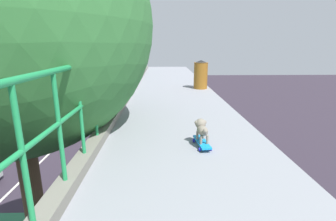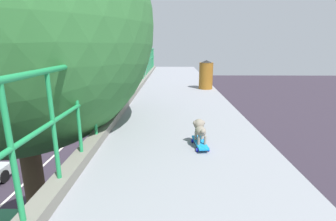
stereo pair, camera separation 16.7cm
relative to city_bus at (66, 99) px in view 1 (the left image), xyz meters
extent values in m
cylinder|color=#1F8E4D|center=(8.84, -23.56, 4.63)|extent=(0.04, 0.04, 1.09)
cylinder|color=#1F8E4D|center=(8.84, -22.91, 4.63)|extent=(0.04, 0.04, 1.09)
cylinder|color=#1F8E4D|center=(8.84, -22.26, 4.63)|extent=(0.04, 0.04, 1.09)
cylinder|color=#1F8E4D|center=(8.84, -21.62, 4.63)|extent=(0.04, 0.04, 1.09)
cylinder|color=#1F8E4D|center=(8.84, -20.97, 4.63)|extent=(0.04, 0.04, 1.09)
cylinder|color=#1F8E4D|center=(8.84, -20.32, 4.63)|extent=(0.04, 0.04, 1.09)
cylinder|color=#1F8E4D|center=(8.84, -19.68, 4.63)|extent=(0.04, 0.04, 1.09)
cylinder|color=#1F8E4D|center=(8.84, -19.03, 4.63)|extent=(0.04, 0.04, 1.09)
cylinder|color=#1F8E4D|center=(8.84, -18.38, 4.63)|extent=(0.04, 0.04, 1.09)
cylinder|color=#1F8E4D|center=(8.84, -17.74, 4.63)|extent=(0.04, 0.04, 1.09)
cylinder|color=#1F8E4D|center=(8.84, -17.09, 4.63)|extent=(0.04, 0.04, 1.09)
cylinder|color=#1F8E4D|center=(8.84, -16.44, 4.63)|extent=(0.04, 0.04, 1.09)
cylinder|color=#1F8E4D|center=(8.84, -15.80, 4.63)|extent=(0.04, 0.04, 1.09)
cylinder|color=#1F8E4D|center=(8.84, -15.15, 4.63)|extent=(0.04, 0.04, 1.09)
cylinder|color=#1F8E4D|center=(8.84, -14.50, 4.63)|extent=(0.04, 0.04, 1.09)
cylinder|color=#1F8E4D|center=(8.84, -13.86, 4.63)|extent=(0.04, 0.04, 1.09)
cylinder|color=#1F8E4D|center=(8.84, -13.21, 4.63)|extent=(0.04, 0.04, 1.09)
cylinder|color=#1F8E4D|center=(8.84, -12.56, 4.63)|extent=(0.04, 0.04, 1.09)
cylinder|color=#1F8E4D|center=(8.84, -11.92, 4.63)|extent=(0.04, 0.04, 1.09)
cylinder|color=#1F8E4D|center=(8.84, -11.27, 4.63)|extent=(0.04, 0.04, 1.09)
cylinder|color=#1F8E4D|center=(8.84, -10.62, 4.63)|extent=(0.04, 0.04, 1.09)
cylinder|color=#1F8E4D|center=(8.84, -9.98, 4.63)|extent=(0.04, 0.04, 1.09)
cylinder|color=#1F8E4D|center=(8.84, -9.33, 4.63)|extent=(0.04, 0.04, 1.09)
cube|color=beige|center=(0.00, 0.00, -0.08)|extent=(2.40, 10.60, 2.83)
cube|color=black|center=(0.00, 0.00, 0.42)|extent=(2.42, 9.75, 0.70)
cylinder|color=black|center=(1.15, 3.71, -1.29)|extent=(0.28, 0.96, 0.96)
cylinder|color=black|center=(-1.15, 3.71, -1.29)|extent=(0.28, 0.96, 0.96)
cylinder|color=black|center=(1.15, -2.92, -1.29)|extent=(0.28, 0.96, 0.96)
cylinder|color=black|center=(-1.15, -2.92, -1.29)|extent=(0.28, 0.96, 0.96)
ellipsoid|color=#316D34|center=(7.26, -20.80, 5.72)|extent=(4.84, 4.84, 4.42)
cube|color=#138BDA|center=(10.41, -21.77, 4.02)|extent=(0.20, 0.55, 0.02)
cylinder|color=#1318AC|center=(10.47, -21.59, 3.98)|extent=(0.03, 0.06, 0.05)
cylinder|color=#1318AC|center=(10.31, -21.61, 3.98)|extent=(0.03, 0.06, 0.05)
cylinder|color=#1318AC|center=(10.51, -21.94, 3.98)|extent=(0.03, 0.06, 0.05)
cylinder|color=#1318AC|center=(10.35, -21.96, 3.98)|extent=(0.03, 0.06, 0.05)
cylinder|color=gray|center=(10.45, -21.68, 4.09)|extent=(0.04, 0.04, 0.13)
cylinder|color=gray|center=(10.36, -21.69, 4.09)|extent=(0.04, 0.04, 0.13)
cylinder|color=gray|center=(10.47, -21.88, 4.09)|extent=(0.04, 0.04, 0.13)
cylinder|color=gray|center=(10.38, -21.89, 4.09)|extent=(0.04, 0.04, 0.13)
ellipsoid|color=gray|center=(10.41, -21.78, 4.20)|extent=(0.18, 0.28, 0.14)
sphere|color=gray|center=(10.40, -21.67, 4.27)|extent=(0.16, 0.16, 0.16)
ellipsoid|color=#8D705D|center=(10.39, -21.60, 4.26)|extent=(0.06, 0.08, 0.05)
sphere|color=gray|center=(10.46, -21.66, 4.29)|extent=(0.07, 0.07, 0.07)
sphere|color=gray|center=(10.34, -21.68, 4.29)|extent=(0.07, 0.07, 0.07)
sphere|color=gray|center=(10.43, -21.92, 4.24)|extent=(0.07, 0.07, 0.07)
cylinder|color=#8F591B|center=(11.15, -16.74, 4.39)|extent=(0.46, 0.46, 0.88)
cone|color=black|center=(11.15, -16.74, 4.86)|extent=(0.47, 0.47, 0.10)
camera|label=1|loc=(9.82, -25.19, 5.40)|focal=26.64mm
camera|label=2|loc=(9.99, -25.19, 5.40)|focal=26.64mm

